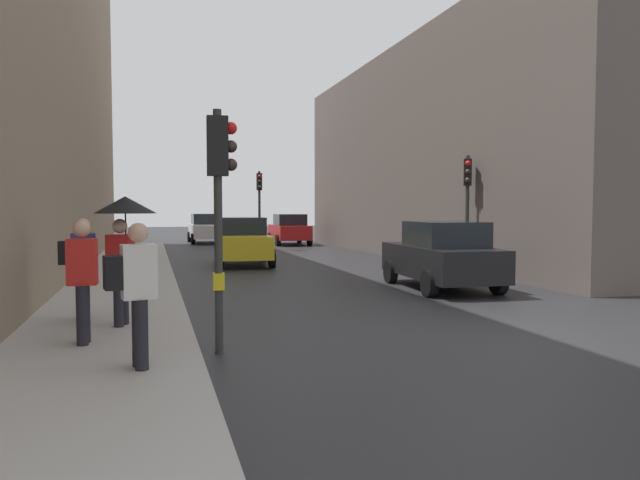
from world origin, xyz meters
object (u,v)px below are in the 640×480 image
object	(u,v)px
car_dark_suv	(442,255)
pedestrian_in_red_jacket	(82,277)
pedestrian_with_black_backpack	(135,286)
traffic_light_far_median	(259,196)
car_white_compact	(206,228)
pedestrian_with_umbrella	(124,224)
traffic_light_mid_street	(467,193)
traffic_light_near_left	(220,186)
pedestrian_with_grey_backpack	(81,263)
car_red_sedan	(289,229)
car_yellow_taxi	(243,241)

from	to	relation	value
car_dark_suv	pedestrian_in_red_jacket	size ratio (longest dim) A/B	2.43
pedestrian_with_black_backpack	traffic_light_far_median	bearing A→B (deg)	75.99
car_white_compact	pedestrian_with_umbrella	world-z (taller)	pedestrian_with_umbrella
traffic_light_mid_street	car_dark_suv	xyz separation A→B (m)	(-2.30, -2.72, -1.71)
traffic_light_far_median	car_white_compact	xyz separation A→B (m)	(-2.00, 7.14, -1.83)
traffic_light_near_left	pedestrian_in_red_jacket	size ratio (longest dim) A/B	1.98
pedestrian_with_black_backpack	traffic_light_near_left	bearing A→B (deg)	44.36
traffic_light_near_left	pedestrian_with_grey_backpack	world-z (taller)	traffic_light_near_left
car_white_compact	pedestrian_with_grey_backpack	distance (m)	25.64
car_white_compact	pedestrian_with_umbrella	distance (m)	26.26
traffic_light_near_left	car_white_compact	bearing A→B (deg)	85.34
pedestrian_with_umbrella	car_red_sedan	bearing A→B (deg)	70.57
car_white_compact	pedestrian_with_umbrella	bearing A→B (deg)	-97.96
traffic_light_mid_street	pedestrian_with_umbrella	bearing A→B (deg)	-147.60
traffic_light_mid_street	car_red_sedan	bearing A→B (deg)	96.46
car_dark_suv	car_white_compact	xyz separation A→B (m)	(-4.06, 22.37, 0.00)
pedestrian_with_black_backpack	pedestrian_in_red_jacket	bearing A→B (deg)	115.85
car_dark_suv	pedestrian_with_black_backpack	distance (m)	9.84
pedestrian_with_umbrella	pedestrian_with_grey_backpack	size ratio (longest dim) A/B	1.21
traffic_light_far_median	pedestrian_with_black_backpack	bearing A→B (deg)	-104.01
car_yellow_taxi	car_red_sedan	distance (m)	12.13
pedestrian_with_black_backpack	car_white_compact	bearing A→B (deg)	83.26
traffic_light_near_left	car_red_sedan	xyz separation A→B (m)	(6.73, 24.65, -1.54)
traffic_light_far_median	pedestrian_with_grey_backpack	world-z (taller)	traffic_light_far_median
car_dark_suv	car_red_sedan	bearing A→B (deg)	88.78
car_dark_suv	car_white_compact	size ratio (longest dim) A/B	1.01
car_dark_suv	pedestrian_with_black_backpack	xyz separation A→B (m)	(-7.46, -6.40, 0.29)
car_red_sedan	traffic_light_mid_street	bearing A→B (deg)	-83.54
car_white_compact	pedestrian_with_grey_backpack	world-z (taller)	pedestrian_with_grey_backpack
traffic_light_mid_street	car_dark_suv	distance (m)	3.95
pedestrian_with_umbrella	traffic_light_far_median	bearing A→B (deg)	73.36
pedestrian_with_black_backpack	pedestrian_in_red_jacket	world-z (taller)	same
traffic_light_near_left	car_yellow_taxi	xyz separation A→B (m)	(2.34, 13.34, -1.54)
traffic_light_mid_street	traffic_light_far_median	bearing A→B (deg)	109.22
traffic_light_near_left	traffic_light_mid_street	xyz separation A→B (m)	(8.61, 8.00, 0.17)
traffic_light_near_left	car_yellow_taxi	size ratio (longest dim) A/B	0.81
car_dark_suv	pedestrian_with_grey_backpack	xyz separation A→B (m)	(-8.45, -2.89, 0.29)
traffic_light_near_left	pedestrian_with_grey_backpack	xyz separation A→B (m)	(-2.13, 2.39, -1.26)
traffic_light_mid_street	pedestrian_with_umbrella	size ratio (longest dim) A/B	1.75
traffic_light_mid_street	car_red_sedan	world-z (taller)	traffic_light_mid_street
traffic_light_mid_street	pedestrian_with_black_backpack	size ratio (longest dim) A/B	2.12
car_red_sedan	pedestrian_in_red_jacket	distance (m)	25.69
car_white_compact	pedestrian_in_red_jacket	size ratio (longest dim) A/B	2.39
car_dark_suv	pedestrian_in_red_jacket	xyz separation A→B (m)	(-8.22, -4.84, 0.25)
pedestrian_with_grey_backpack	pedestrian_in_red_jacket	bearing A→B (deg)	-83.38
car_red_sedan	car_yellow_taxi	bearing A→B (deg)	-111.20
car_yellow_taxi	pedestrian_with_umbrella	distance (m)	12.30
traffic_light_far_median	car_red_sedan	distance (m)	5.15
car_red_sedan	pedestrian_with_black_backpack	world-z (taller)	pedestrian_with_black_backpack
traffic_light_mid_street	car_dark_suv	bearing A→B (deg)	-130.20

